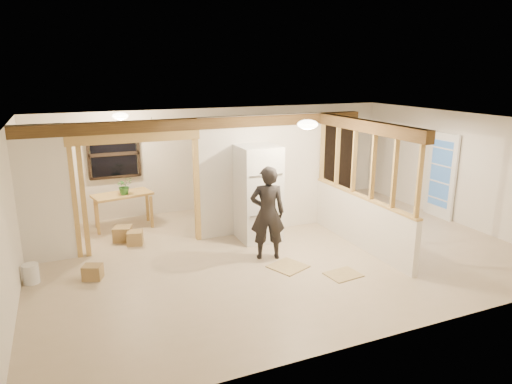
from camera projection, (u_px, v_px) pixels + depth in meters
name	position (u px, v px, depth m)	size (l,w,h in m)	color
floor	(278.00, 250.00, 8.87)	(9.00, 6.50, 0.01)	#BEA98E
ceiling	(279.00, 121.00, 8.22)	(9.00, 6.50, 0.01)	white
wall_back	(222.00, 158.00, 11.43)	(9.00, 0.01, 2.50)	silver
wall_front	(393.00, 249.00, 5.66)	(9.00, 0.01, 2.50)	silver
wall_left	(9.00, 218.00, 6.84)	(0.01, 6.50, 2.50)	silver
wall_right	(458.00, 168.00, 10.26)	(0.01, 6.50, 2.50)	silver
partition_left_stub	(43.00, 195.00, 8.08)	(0.90, 0.12, 2.50)	silver
partition_center	(262.00, 174.00, 9.69)	(2.80, 0.12, 2.50)	silver
doorway_frame	(139.00, 194.00, 8.74)	(2.46, 0.14, 2.20)	tan
header_beam_back	(207.00, 123.00, 8.94)	(7.00, 0.18, 0.22)	brown
header_beam_right	(366.00, 126.00, 8.51)	(0.18, 3.30, 0.22)	brown
pony_wall	(360.00, 221.00, 9.00)	(0.12, 3.20, 1.00)	silver
stud_partition	(363.00, 164.00, 8.69)	(0.14, 3.20, 1.32)	tan
window_back	(114.00, 154.00, 10.30)	(1.12, 0.10, 1.10)	black
french_door	(441.00, 176.00, 10.65)	(0.12, 0.86, 2.00)	white
ceiling_dome_main	(308.00, 124.00, 7.90)	(0.36, 0.36, 0.16)	#FFEABF
ceiling_dome_util	(120.00, 116.00, 9.32)	(0.32, 0.32, 0.14)	#FFEABF
hanging_bulb	(152.00, 134.00, 8.97)	(0.07, 0.07, 0.07)	#FFD88C
refrigerator	(258.00, 193.00, 9.25)	(0.80, 0.78, 1.95)	silver
woman	(268.00, 213.00, 8.30)	(0.64, 0.42, 1.75)	black
work_table	(123.00, 210.00, 10.07)	(1.23, 0.62, 0.78)	tan
potted_plant	(124.00, 186.00, 9.86)	(0.34, 0.29, 0.38)	#305824
shop_vac	(42.00, 226.00, 9.27)	(0.50, 0.50, 0.66)	#A40910
bookshelf	(335.00, 159.00, 12.49)	(1.03, 0.34, 2.05)	black
bucket	(31.00, 274.00, 7.47)	(0.26, 0.26, 0.33)	white
box_util_a	(123.00, 234.00, 9.31)	(0.35, 0.30, 0.30)	#9C7C4B
box_util_b	(135.00, 238.00, 9.13)	(0.30, 0.30, 0.28)	#9C7C4B
box_front	(93.00, 272.00, 7.63)	(0.30, 0.25, 0.25)	#9C7C4B
floor_panel_near	(288.00, 266.00, 8.11)	(0.57, 0.57, 0.02)	tan
floor_panel_far	(343.00, 275.00, 7.80)	(0.56, 0.45, 0.02)	tan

